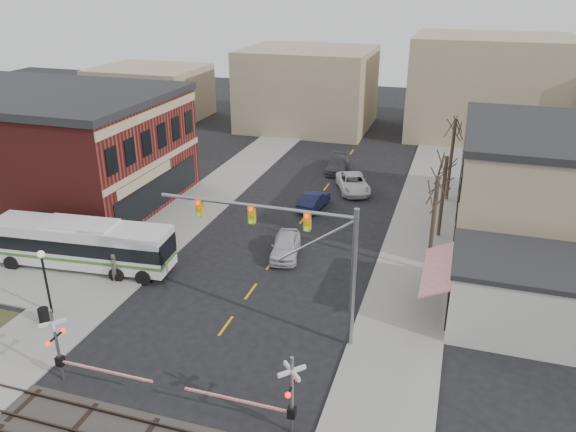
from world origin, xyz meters
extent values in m
plane|color=black|center=(0.00, 0.00, 0.00)|extent=(160.00, 160.00, 0.00)
cube|color=gray|center=(-9.50, 20.00, 0.06)|extent=(5.00, 60.00, 0.12)
cube|color=gray|center=(9.50, 20.00, 0.06)|extent=(5.00, 60.00, 0.12)
cube|color=#2D231E|center=(0.00, -6.08, 0.12)|extent=(160.00, 0.08, 0.14)
cube|color=maroon|center=(-27.00, 16.00, 4.50)|extent=(30.00, 15.00, 9.00)
cube|color=tan|center=(-11.95, 16.00, 4.30)|extent=(0.10, 15.00, 0.50)
cube|color=tan|center=(-11.95, 16.00, 8.40)|extent=(0.10, 15.00, 0.70)
cube|color=black|center=(-11.95, 16.00, 1.80)|extent=(0.08, 13.00, 2.60)
cube|color=beige|center=(16.00, 7.00, 2.00)|extent=(8.00, 6.00, 4.00)
cube|color=#262628|center=(16.00, 7.00, 4.15)|extent=(8.20, 6.20, 0.30)
cube|color=red|center=(11.20, 7.00, 3.00)|extent=(1.68, 6.00, 0.87)
cylinder|color=#382B21|center=(10.50, 12.00, 3.50)|extent=(0.28, 0.28, 6.75)
cylinder|color=#382B21|center=(10.80, 18.00, 3.27)|extent=(0.28, 0.28, 6.30)
cylinder|color=#382B21|center=(11.00, 26.00, 3.72)|extent=(0.28, 0.28, 7.20)
cube|color=silver|center=(-11.98, 5.59, 1.83)|extent=(12.62, 3.85, 2.76)
cube|color=black|center=(-11.98, 5.59, 2.02)|extent=(12.66, 3.89, 0.93)
cube|color=#3E7426|center=(-11.98, 5.59, 1.19)|extent=(12.66, 3.89, 0.21)
cylinder|color=black|center=(-11.98, 5.59, 0.52)|extent=(1.28, 2.78, 1.04)
cylinder|color=gray|center=(7.13, 2.41, 4.00)|extent=(0.28, 0.28, 8.00)
cylinder|color=gray|center=(1.79, 2.41, 7.50)|extent=(10.69, 0.20, 0.20)
cube|color=gold|center=(4.63, 2.41, 7.00)|extent=(0.35, 0.30, 1.00)
cube|color=gold|center=(1.63, 2.41, 7.00)|extent=(0.35, 0.30, 1.00)
cube|color=gold|center=(-1.37, 2.41, 7.00)|extent=(0.35, 0.30, 1.00)
cylinder|color=gray|center=(-5.87, -4.64, 2.00)|extent=(0.16, 0.16, 4.00)
cube|color=silver|center=(-5.87, -4.64, 3.30)|extent=(1.00, 1.00, 0.18)
cube|color=silver|center=(-5.87, -4.64, 3.30)|extent=(1.00, 1.00, 0.18)
sphere|color=#FF0C0C|center=(-5.87, -5.19, 2.50)|extent=(0.26, 0.26, 0.26)
sphere|color=#FF0C0C|center=(-5.87, -4.09, 2.50)|extent=(0.26, 0.26, 0.26)
cube|color=black|center=(-5.87, -4.64, 1.10)|extent=(0.35, 0.35, 0.50)
cube|color=#FF0C0C|center=(-3.27, -4.64, 1.10)|extent=(5.00, 0.10, 0.10)
cylinder|color=gray|center=(5.98, -4.59, 2.00)|extent=(0.16, 0.16, 4.00)
cube|color=silver|center=(5.98, -4.59, 3.30)|extent=(1.00, 1.00, 0.18)
cube|color=silver|center=(5.98, -4.59, 3.30)|extent=(1.00, 1.00, 0.18)
sphere|color=#FF0C0C|center=(5.98, -5.14, 2.50)|extent=(0.26, 0.26, 0.26)
sphere|color=#FF0C0C|center=(5.98, -4.04, 2.50)|extent=(0.26, 0.26, 0.26)
cube|color=black|center=(5.98, -4.59, 1.10)|extent=(0.35, 0.35, 0.50)
cube|color=#FF0C0C|center=(3.38, -4.59, 1.10)|extent=(5.00, 0.10, 0.10)
cylinder|color=black|center=(-10.28, 0.05, 1.98)|extent=(0.14, 0.14, 3.71)
sphere|color=silver|center=(-10.28, 0.05, 3.98)|extent=(0.44, 0.44, 0.44)
cylinder|color=black|center=(-9.97, -0.93, 0.58)|extent=(0.60, 0.60, 0.92)
imported|color=#BCBBC0|center=(0.60, 11.40, 0.79)|extent=(2.68, 4.91, 1.58)
imported|color=#1A1D42|center=(0.22, 20.53, 0.72)|extent=(2.02, 4.52, 1.44)
imported|color=silver|center=(2.58, 25.73, 0.77)|extent=(4.41, 6.08, 1.54)
imported|color=#46464B|center=(-0.04, 30.93, 0.73)|extent=(2.41, 5.18, 1.47)
imported|color=#504840|center=(-8.77, 4.49, 1.08)|extent=(0.66, 0.81, 1.92)
imported|color=#38355E|center=(-10.44, 6.87, 0.90)|extent=(0.90, 0.96, 1.57)
camera|label=1|loc=(11.50, -22.65, 18.46)|focal=35.00mm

